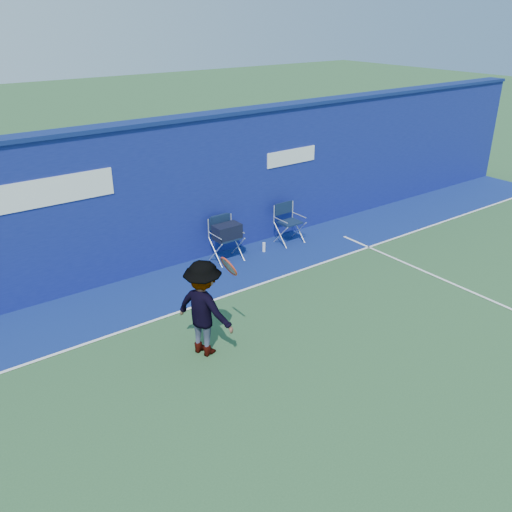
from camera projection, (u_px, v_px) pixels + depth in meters
ground at (317, 395)px, 7.72m from camera, size 80.00×80.00×0.00m
stadium_wall at (146, 198)px, 10.89m from camera, size 24.00×0.50×3.08m
out_of_bounds_strip at (178, 287)px, 10.73m from camera, size 24.00×1.80×0.01m
court_lines at (290, 374)px, 8.16m from camera, size 24.00×12.00×0.01m
directors_chair_left at (226, 243)px, 11.69m from camera, size 0.58×0.54×0.98m
directors_chair_right at (289, 231)px, 12.65m from camera, size 0.56×0.50×0.93m
water_bottle at (264, 247)px, 12.24m from camera, size 0.07×0.07×0.22m
tennis_player at (204, 308)px, 8.38m from camera, size 0.96×1.17×1.62m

